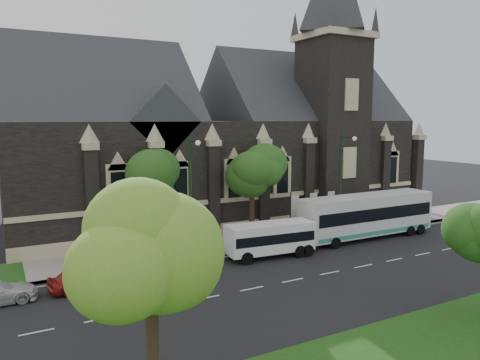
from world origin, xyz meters
TOP-DOWN VIEW (x-y plane):
  - ground at (0.00, 0.00)m, footprint 160.00×160.00m
  - sidewalk at (0.00, 9.50)m, footprint 80.00×5.00m
  - museum at (5.12, 18.78)m, footprint 40.00×17.70m
  - tree_park_near at (-11.77, -8.77)m, footprint 4.42×4.42m
  - tree_walk_right at (3.21, 10.71)m, footprint 4.08×4.08m
  - tree_walk_left at (-5.80, 10.70)m, footprint 3.91×3.91m
  - street_lamp_near at (10.00, 7.09)m, footprint 0.36×1.88m
  - street_lamp_mid at (-4.00, 7.09)m, footprint 0.36×1.88m
  - banner_flag_left at (6.29, 9.00)m, footprint 0.90×0.10m
  - banner_flag_center at (8.29, 9.00)m, footprint 0.90×0.10m
  - banner_flag_right at (10.29, 9.00)m, footprint 0.90×0.10m
  - tour_coach at (11.64, 5.64)m, footprint 12.87×3.02m
  - shuttle_bus at (1.42, 4.96)m, footprint 6.79×2.89m
  - box_trailer at (-3.60, 6.15)m, footprint 2.68×1.58m
  - sedan at (-7.34, 5.84)m, footprint 4.23×1.76m
  - car_far_red at (-11.97, 4.76)m, footprint 4.31×2.18m

SIDE VIEW (x-z plane):
  - ground at x=0.00m, z-range 0.00..0.00m
  - sidewalk at x=0.00m, z-range 0.00..0.15m
  - sedan at x=-7.34m, z-range 0.00..1.36m
  - car_far_red at x=-11.97m, z-range 0.00..1.41m
  - box_trailer at x=-3.60m, z-range 0.09..1.49m
  - shuttle_bus at x=1.42m, z-range 0.21..2.77m
  - tour_coach at x=11.64m, z-range 0.16..3.91m
  - banner_flag_left at x=6.29m, z-range 0.38..4.38m
  - banner_flag_center at x=8.29m, z-range 0.38..4.38m
  - banner_flag_right at x=10.29m, z-range 0.38..4.38m
  - street_lamp_near at x=10.00m, z-range 0.61..9.61m
  - street_lamp_mid at x=-4.00m, z-range 0.61..9.61m
  - tree_walk_left at x=-5.80m, z-range 1.91..9.55m
  - tree_walk_right at x=3.21m, z-range 1.92..9.72m
  - tree_park_near at x=-11.77m, z-range 2.14..10.70m
  - museum at x=5.12m, z-range -6.78..23.12m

